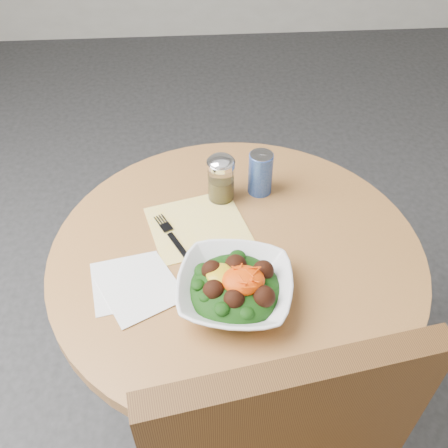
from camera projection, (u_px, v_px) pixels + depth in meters
name	position (u px, v px, depth m)	size (l,w,h in m)	color
ground	(233.00, 399.00, 1.72)	(6.00, 6.00, 0.00)	#2A2A2D
table	(236.00, 300.00, 1.34)	(0.90, 0.90, 0.75)	black
cloth_napkin	(198.00, 226.00, 1.26)	(0.23, 0.21, 0.00)	yellow
paper_napkins	(135.00, 286.00, 1.12)	(0.23, 0.22, 0.00)	silver
salad_bowl	(235.00, 288.00, 1.07)	(0.29, 0.29, 0.09)	white
fork	(173.00, 238.00, 1.22)	(0.10, 0.19, 0.00)	black
spice_shaker	(221.00, 178.00, 1.29)	(0.07, 0.07, 0.13)	silver
beverage_can	(260.00, 173.00, 1.32)	(0.06, 0.06, 0.12)	navy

